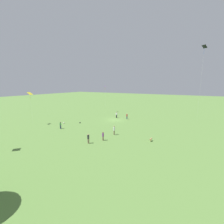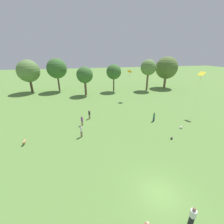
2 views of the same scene
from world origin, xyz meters
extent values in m
plane|color=#5B843D|center=(0.00, 0.00, 0.00)|extent=(240.00, 240.00, 0.00)
cylinder|color=#333D5B|center=(-2.73, -2.94, 0.42)|extent=(0.31, 0.31, 0.85)
cylinder|color=#B72D2D|center=(-2.73, -2.94, 1.16)|extent=(0.37, 0.37, 0.63)
sphere|color=beige|center=(-2.73, -2.94, 1.59)|extent=(0.24, 0.24, 0.24)
cylinder|color=#847056|center=(-6.01, 15.24, 0.39)|extent=(0.31, 0.31, 0.79)
cylinder|color=purple|center=(-6.01, 15.24, 1.12)|extent=(0.36, 0.36, 0.66)
sphere|color=brown|center=(-6.01, 15.24, 1.56)|extent=(0.24, 0.24, 0.24)
cylinder|color=#847056|center=(-4.52, 17.74, 0.43)|extent=(0.36, 0.36, 0.86)
cylinder|color=#333338|center=(-4.52, 17.74, 1.19)|extent=(0.42, 0.42, 0.67)
sphere|color=tan|center=(-4.52, 17.74, 1.64)|extent=(0.24, 0.24, 0.24)
cylinder|color=#847056|center=(-6.28, 11.42, 0.46)|extent=(0.34, 0.34, 0.92)
cylinder|color=white|center=(-6.28, 11.42, 1.30)|extent=(0.40, 0.40, 0.75)
sphere|color=#A87A56|center=(-6.28, 11.42, 1.79)|extent=(0.24, 0.24, 0.24)
cylinder|color=#232328|center=(0.79, -2.86, 0.47)|extent=(0.48, 0.48, 0.94)
cylinder|color=white|center=(0.79, -2.86, 1.23)|extent=(0.56, 0.56, 0.58)
sphere|color=brown|center=(0.79, -2.86, 1.64)|extent=(0.24, 0.24, 0.24)
cylinder|color=#333D5B|center=(6.78, 14.02, 0.43)|extent=(0.33, 0.33, 0.86)
cylinder|color=#4C9956|center=(6.78, 14.02, 1.15)|extent=(0.39, 0.39, 0.57)
sphere|color=brown|center=(6.78, 14.02, 1.56)|extent=(0.24, 0.24, 0.24)
cube|color=black|center=(-21.09, -10.29, 20.04)|extent=(1.40, 1.36, 0.76)
cylinder|color=blue|center=(-21.09, -10.29, 18.92)|extent=(0.04, 0.04, 1.56)
cylinder|color=silver|center=(-21.09, -10.29, 10.02)|extent=(0.01, 0.01, 20.04)
cube|color=yellow|center=(16.03, 15.01, 8.09)|extent=(1.24, 1.36, 0.64)
cylinder|color=orange|center=(16.03, 15.01, 7.21)|extent=(0.04, 0.04, 1.09)
cylinder|color=silver|center=(16.03, 15.01, 4.05)|extent=(0.01, 0.01, 8.09)
cube|color=purple|center=(8.91, -9.03, 9.60)|extent=(1.12, 1.15, 0.41)
cylinder|color=orange|center=(8.91, -9.03, 8.85)|extent=(0.04, 0.04, 0.97)
cylinder|color=silver|center=(8.91, -9.03, 4.80)|extent=(0.01, 0.01, 9.60)
cylinder|color=tan|center=(-13.94, 11.26, 0.43)|extent=(0.34, 0.62, 0.30)
sphere|color=tan|center=(-13.97, 10.87, 0.47)|extent=(0.27, 0.27, 0.27)
cylinder|color=tan|center=(-13.94, 11.26, 0.14)|extent=(0.14, 0.14, 0.28)
cube|color=#262628|center=(6.35, 7.77, 0.13)|extent=(0.35, 0.36, 0.26)
cube|color=beige|center=(9.80, 10.32, 0.15)|extent=(0.39, 0.36, 0.31)
camera|label=1|loc=(-20.76, 37.57, 10.44)|focal=24.00mm
camera|label=2|loc=(-6.33, -8.44, 11.62)|focal=24.00mm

